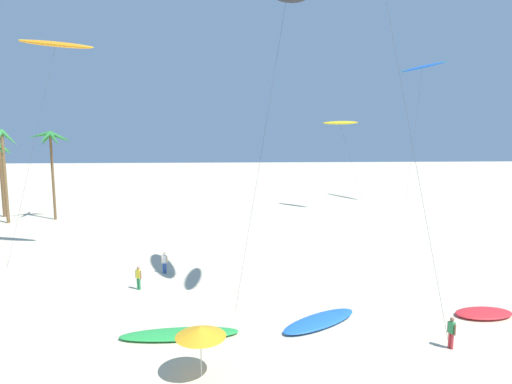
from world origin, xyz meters
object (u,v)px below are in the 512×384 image
(flying_kite_3, at_px, (340,123))
(beach_umbrella, at_px, (201,332))
(grounded_kite_1, at_px, (180,334))
(flying_kite_4, at_px, (55,44))
(grounded_kite_0, at_px, (320,321))
(person_near_left, at_px, (138,277))
(grounded_kite_2, at_px, (484,313))
(person_near_right, at_px, (451,331))
(person_foreground_walker, at_px, (164,262))
(palm_tree_3, at_px, (51,144))
(flying_kite_1, at_px, (422,67))
(palm_tree_0, at_px, (0,159))
(palm_tree_1, at_px, (2,148))

(flying_kite_3, height_order, beach_umbrella, flying_kite_3)
(grounded_kite_1, bearing_deg, flying_kite_4, 125.54)
(grounded_kite_0, bearing_deg, flying_kite_3, 74.44)
(grounded_kite_0, bearing_deg, person_near_left, 151.92)
(grounded_kite_1, height_order, person_near_left, person_near_left)
(grounded_kite_2, relative_size, person_near_right, 2.20)
(person_foreground_walker, bearing_deg, beach_umbrella, -75.54)
(palm_tree_3, distance_m, grounded_kite_0, 42.76)
(grounded_kite_1, distance_m, person_near_right, 14.01)
(flying_kite_1, relative_size, grounded_kite_0, 3.96)
(grounded_kite_1, relative_size, grounded_kite_2, 1.77)
(flying_kite_1, height_order, person_near_left, flying_kite_1)
(grounded_kite_1, bearing_deg, flying_kite_3, 64.47)
(palm_tree_3, xyz_separation_m, grounded_kite_2, (37.01, -31.32, -9.31))
(flying_kite_4, relative_size, grounded_kite_1, 2.96)
(palm_tree_0, height_order, grounded_kite_0, palm_tree_0)
(palm_tree_3, bearing_deg, flying_kite_3, 7.19)
(grounded_kite_2, xyz_separation_m, person_foreground_walker, (-20.17, 9.16, 0.74))
(flying_kite_3, distance_m, grounded_kite_1, 43.40)
(grounded_kite_1, xyz_separation_m, grounded_kite_2, (17.79, 1.61, 0.02))
(palm_tree_0, xyz_separation_m, palm_tree_3, (7.34, -2.14, 2.03))
(palm_tree_1, relative_size, person_near_right, 6.86)
(flying_kite_4, height_order, grounded_kite_0, flying_kite_4)
(person_foreground_walker, relative_size, person_near_right, 1.01)
(flying_kite_4, bearing_deg, grounded_kite_1, -54.46)
(flying_kite_3, xyz_separation_m, grounded_kite_1, (-17.97, -37.62, -12.05))
(person_foreground_walker, bearing_deg, person_near_right, -38.46)
(flying_kite_3, height_order, grounded_kite_1, flying_kite_3)
(flying_kite_3, xyz_separation_m, person_near_right, (-4.14, -39.73, -11.29))
(palm_tree_0, bearing_deg, palm_tree_1, -58.90)
(palm_tree_1, bearing_deg, grounded_kite_1, -52.16)
(flying_kite_4, xyz_separation_m, grounded_kite_0, (19.64, -15.44, -18.04))
(palm_tree_3, bearing_deg, flying_kite_4, -65.72)
(grounded_kite_1, bearing_deg, person_near_right, -8.66)
(palm_tree_3, xyz_separation_m, person_near_right, (33.05, -35.04, -8.58))
(palm_tree_3, distance_m, person_near_right, 48.92)
(palm_tree_3, relative_size, person_foreground_walker, 6.64)
(palm_tree_1, xyz_separation_m, person_near_right, (37.98, -33.19, -8.08))
(palm_tree_1, distance_m, person_foreground_walker, 30.85)
(person_near_right, bearing_deg, palm_tree_3, 133.33)
(palm_tree_0, xyz_separation_m, palm_tree_1, (2.41, -3.99, 1.53))
(palm_tree_0, distance_m, flying_kite_3, 44.85)
(palm_tree_1, distance_m, grounded_kite_0, 44.68)
(flying_kite_1, relative_size, flying_kite_4, 1.12)
(palm_tree_1, relative_size, person_foreground_walker, 6.77)
(grounded_kite_2, height_order, person_near_left, person_near_left)
(person_foreground_walker, xyz_separation_m, person_near_left, (-1.26, -3.53, 0.00))
(grounded_kite_2, bearing_deg, grounded_kite_0, -177.26)
(flying_kite_1, xyz_separation_m, person_near_right, (-17.79, -45.16, -19.66))
(beach_umbrella, bearing_deg, palm_tree_1, 126.13)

